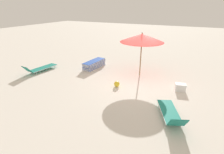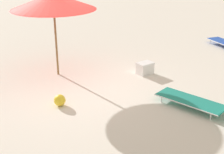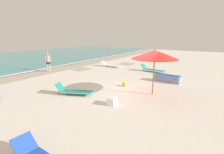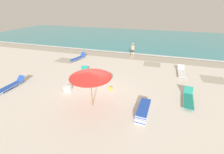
% 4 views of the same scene
% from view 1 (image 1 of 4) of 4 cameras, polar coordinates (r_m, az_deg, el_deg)
% --- Properties ---
extents(ground_plane, '(60.00, 60.00, 0.16)m').
position_cam_1_polar(ground_plane, '(9.83, 7.96, -2.00)').
color(ground_plane, silver).
extents(beach_umbrella, '(2.48, 2.48, 2.55)m').
position_cam_1_polar(beach_umbrella, '(10.17, 9.75, 12.44)').
color(beach_umbrella, olive).
rests_on(beach_umbrella, ground_plane).
extents(lounger_stack, '(0.76, 1.93, 0.49)m').
position_cam_1_polar(lounger_stack, '(11.89, -5.82, 4.18)').
color(lounger_stack, blue).
rests_on(lounger_stack, ground_plane).
extents(sun_lounger_under_umbrella, '(1.36, 2.10, 0.63)m').
position_cam_1_polar(sun_lounger_under_umbrella, '(6.98, 18.63, -11.22)').
color(sun_lounger_under_umbrella, '#1E8475').
rests_on(sun_lounger_under_umbrella, ground_plane).
extents(sun_lounger_near_water_right, '(0.84, 2.26, 0.61)m').
position_cam_1_polar(sun_lounger_near_water_right, '(12.09, -22.37, 2.71)').
color(sun_lounger_near_water_right, '#1E8475').
rests_on(sun_lounger_near_water_right, ground_plane).
extents(beach_ball, '(0.29, 0.29, 0.29)m').
position_cam_1_polar(beach_ball, '(9.10, 1.58, -2.29)').
color(beach_ball, yellow).
rests_on(beach_ball, ground_plane).
extents(cooler_box, '(0.56, 0.45, 0.37)m').
position_cam_1_polar(cooler_box, '(9.29, 21.44, -3.16)').
color(cooler_box, white).
rests_on(cooler_box, ground_plane).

